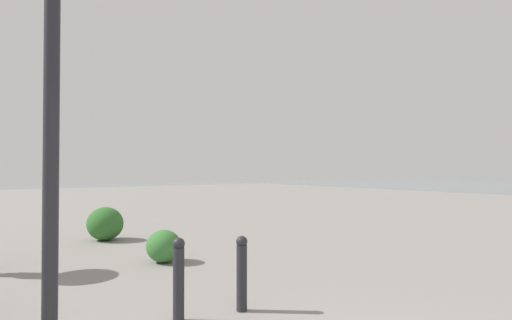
% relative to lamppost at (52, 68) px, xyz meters
% --- Properties ---
extents(lamppost, '(0.98, 0.28, 3.77)m').
position_rel_lamppost_xyz_m(lamppost, '(0.00, 0.00, 0.00)').
color(lamppost, '#232328').
rests_on(lamppost, ground).
extents(bollard_near, '(0.13, 0.13, 0.85)m').
position_rel_lamppost_xyz_m(bollard_near, '(-0.22, -1.96, -2.09)').
color(bollard_near, '#232328').
rests_on(bollard_near, ground).
extents(bollard_mid, '(0.13, 0.13, 0.88)m').
position_rel_lamppost_xyz_m(bollard_mid, '(-0.09, -1.24, -2.08)').
color(bollard_mid, '#232328').
rests_on(bollard_mid, ground).
extents(shrub_low, '(0.65, 0.59, 0.55)m').
position_rel_lamppost_xyz_m(shrub_low, '(2.67, -2.30, -2.26)').
color(shrub_low, '#387533').
rests_on(shrub_low, ground).
extents(shrub_round, '(0.87, 0.79, 0.74)m').
position_rel_lamppost_xyz_m(shrub_round, '(5.57, -2.18, -2.16)').
color(shrub_round, '#2D6628').
rests_on(shrub_round, ground).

